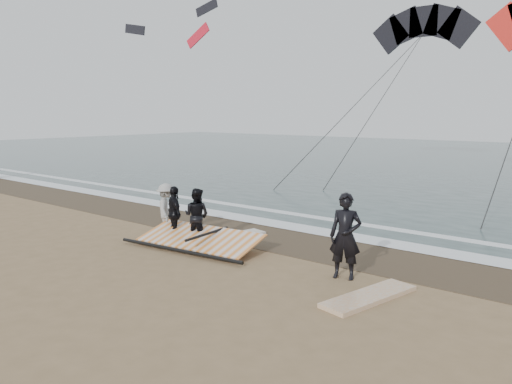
{
  "coord_description": "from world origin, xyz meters",
  "views": [
    {
      "loc": [
        8.08,
        -7.12,
        3.68
      ],
      "look_at": [
        -0.06,
        3.0,
        1.6
      ],
      "focal_mm": 35.0,
      "sensor_mm": 36.0,
      "label": 1
    }
  ],
  "objects_px": {
    "board_cream": "(231,237)",
    "sail_rig": "(202,240)",
    "man_main": "(345,236)",
    "board_white": "(369,297)"
  },
  "relations": [
    {
      "from": "board_white",
      "to": "board_cream",
      "type": "bearing_deg",
      "value": 173.25
    },
    {
      "from": "man_main",
      "to": "sail_rig",
      "type": "xyz_separation_m",
      "value": [
        -4.38,
        -0.12,
        -0.78
      ]
    },
    {
      "from": "board_cream",
      "to": "sail_rig",
      "type": "xyz_separation_m",
      "value": [
        -0.03,
        -1.17,
        0.15
      ]
    },
    {
      "from": "man_main",
      "to": "sail_rig",
      "type": "relative_size",
      "value": 0.47
    },
    {
      "from": "board_white",
      "to": "board_cream",
      "type": "xyz_separation_m",
      "value": [
        -5.36,
        1.85,
        0.0
      ]
    },
    {
      "from": "board_white",
      "to": "board_cream",
      "type": "relative_size",
      "value": 1.02
    },
    {
      "from": "man_main",
      "to": "board_white",
      "type": "distance_m",
      "value": 1.59
    },
    {
      "from": "man_main",
      "to": "board_cream",
      "type": "relative_size",
      "value": 0.87
    },
    {
      "from": "man_main",
      "to": "board_cream",
      "type": "bearing_deg",
      "value": 150.07
    },
    {
      "from": "board_white",
      "to": "sail_rig",
      "type": "xyz_separation_m",
      "value": [
        -5.39,
        0.69,
        0.15
      ]
    }
  ]
}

